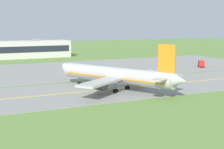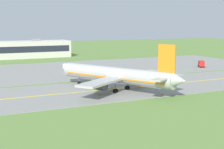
{
  "view_description": "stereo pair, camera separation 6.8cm",
  "coord_description": "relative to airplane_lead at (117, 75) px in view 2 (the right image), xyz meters",
  "views": [
    {
      "loc": [
        -41.03,
        -78.29,
        17.33
      ],
      "look_at": [
        -3.32,
        0.26,
        4.0
      ],
      "focal_mm": 52.87,
      "sensor_mm": 36.0,
      "label": 1
    },
    {
      "loc": [
        -40.97,
        -78.32,
        17.33
      ],
      "look_at": [
        -3.32,
        0.26,
        4.0
      ],
      "focal_mm": 52.87,
      "sensor_mm": 36.0,
      "label": 2
    }
  ],
  "objects": [
    {
      "name": "traffic_cone_near_edge",
      "position": [
        7.36,
        -9.77,
        -3.83
      ],
      "size": [
        0.44,
        0.44,
        0.6
      ],
      "primitive_type": "cone",
      "color": "orange",
      "rests_on": "ground"
    },
    {
      "name": "service_truck_baggage",
      "position": [
        52.47,
        28.17,
        -2.6
      ],
      "size": [
        5.12,
        6.09,
        2.6
      ],
      "color": "red",
      "rests_on": "ground"
    },
    {
      "name": "taxiway_strip",
      "position": [
        3.1,
        2.18,
        -4.08
      ],
      "size": [
        240.0,
        28.0,
        0.1
      ],
      "primitive_type": "cube",
      "color": "gray",
      "rests_on": "ground"
    },
    {
      "name": "apron_pad",
      "position": [
        13.1,
        44.18,
        -4.08
      ],
      "size": [
        140.0,
        52.0,
        0.1
      ],
      "primitive_type": "cube",
      "color": "gray",
      "rests_on": "ground"
    },
    {
      "name": "service_truck_fuel",
      "position": [
        1.13,
        41.0,
        -2.6
      ],
      "size": [
        5.21,
        6.04,
        2.6
      ],
      "color": "silver",
      "rests_on": "ground"
    },
    {
      "name": "terminal_building",
      "position": [
        -10.22,
        98.19,
        0.22
      ],
      "size": [
        57.12,
        13.45,
        9.88
      ],
      "color": "beige",
      "rests_on": "ground"
    },
    {
      "name": "ground_plane",
      "position": [
        3.1,
        2.18,
        -4.13
      ],
      "size": [
        500.0,
        500.0,
        0.0
      ],
      "primitive_type": "plane",
      "color": "olive"
    },
    {
      "name": "taxiway_centreline",
      "position": [
        3.1,
        2.18,
        -4.03
      ],
      "size": [
        220.0,
        0.6,
        0.01
      ],
      "primitive_type": "cube",
      "color": "yellow",
      "rests_on": "taxiway_strip"
    },
    {
      "name": "airplane_lead",
      "position": [
        0.0,
        0.0,
        0.0
      ],
      "size": [
        30.56,
        36.85,
        12.7
      ],
      "color": "#ADADA8",
      "rests_on": "ground"
    }
  ]
}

